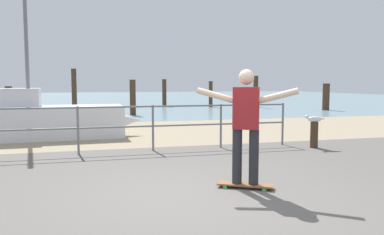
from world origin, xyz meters
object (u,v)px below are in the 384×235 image
object	(u,v)px
skateboard	(245,185)
seagull	(314,119)
sailboat	(47,120)
skateboarder	(246,120)
bollard_short	(314,135)

from	to	relation	value
skateboard	seagull	distance (m)	4.10
sailboat	skateboarder	size ratio (longest dim) A/B	3.02
skateboard	seagull	xyz separation A→B (m)	(2.92, 2.80, 0.63)
sailboat	skateboard	bearing A→B (deg)	-61.45
skateboarder	seagull	size ratio (longest dim) A/B	3.39
skateboarder	bollard_short	bearing A→B (deg)	43.63
sailboat	skateboarder	distance (m)	6.93
skateboard	seagull	size ratio (longest dim) A/B	1.63
skateboard	bollard_short	distance (m)	4.07
bollard_short	seagull	bearing A→B (deg)	169.88
skateboard	bollard_short	xyz separation A→B (m)	(2.94, 2.80, 0.24)
sailboat	skateboard	xyz separation A→B (m)	(3.30, -6.07, -0.45)
skateboarder	skateboard	bearing A→B (deg)	20.56
bollard_short	sailboat	bearing A→B (deg)	152.34
bollard_short	skateboarder	bearing A→B (deg)	-136.37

